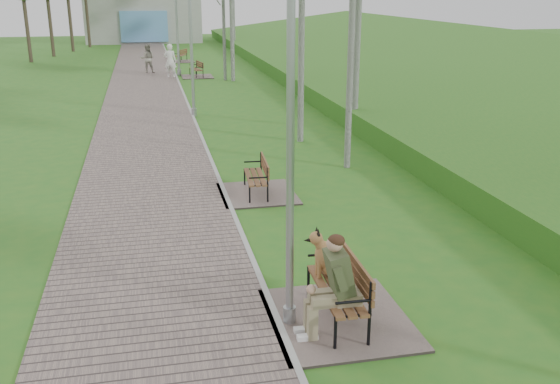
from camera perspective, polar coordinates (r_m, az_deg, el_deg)
The scene contains 15 objects.
ground at distance 9.73m, azimuth -0.72°, elevation -10.63°, with size 120.00×120.00×0.00m, color #29671F.
walkway at distance 30.22m, azimuth -12.26°, elevation 8.89°, with size 3.50×67.00×0.04m, color #625350.
kerb at distance 30.27m, azimuth -8.91°, elevation 9.10°, with size 0.10×67.00×0.05m, color #999993.
embankment at distance 31.83m, azimuth 13.66°, elevation 9.21°, with size 14.00×70.00×1.60m, color #417320.
building_north at distance 59.39m, azimuth -12.36°, elevation 15.18°, with size 10.00×5.20×4.00m.
bench_main at distance 9.16m, azimuth 4.93°, elevation -9.09°, with size 2.02×2.25×1.77m.
bench_second at distance 14.79m, azimuth -2.22°, elevation 0.50°, with size 1.76×1.95×1.08m.
bench_third at distance 35.24m, azimuth -7.64°, elevation 10.69°, with size 1.68×1.87×1.03m.
bench_far at distance 42.81m, azimuth -9.05°, elevation 11.93°, with size 1.65×1.84×1.01m.
lamp_post_near at distance 8.44m, azimuth 0.94°, elevation 1.38°, with size 0.19×0.19×4.82m.
lamp_post_second at distance 23.98m, azimuth -8.09°, elevation 12.54°, with size 0.20×0.20×5.15m.
lamp_post_third at distance 35.82m, azimuth -9.41°, elevation 14.78°, with size 0.22×0.22×5.79m.
lamp_post_far at distance 58.09m, azimuth -10.48°, elevation 15.53°, with size 0.19×0.19×4.92m.
pedestrian_near at distance 35.03m, azimuth -10.00°, elevation 11.72°, with size 0.66×0.44×1.82m, color white.
pedestrian_far at distance 37.27m, azimuth -12.02°, elevation 11.84°, with size 0.80×0.62×1.64m, color gray.
Camera 1 is at (-1.67, -8.36, 4.69)m, focal length 40.00 mm.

